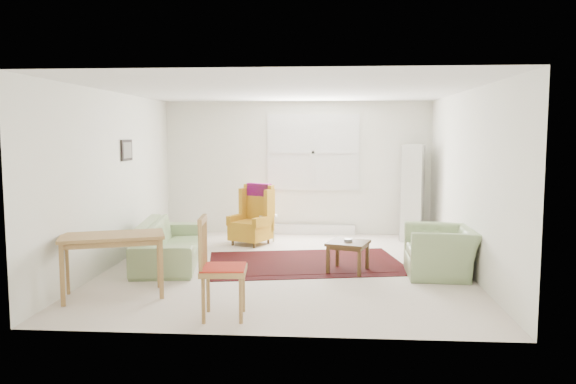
# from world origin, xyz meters

# --- Properties ---
(room) EXTENTS (5.04, 5.54, 2.51)m
(room) POSITION_xyz_m (0.02, 0.21, 1.26)
(room) COLOR beige
(room) RESTS_ON ground
(rug) EXTENTS (3.08, 2.28, 0.03)m
(rug) POSITION_xyz_m (0.26, 0.25, 0.01)
(rug) COLOR black
(rug) RESTS_ON ground
(sofa) EXTENTS (1.13, 2.24, 0.86)m
(sofa) POSITION_xyz_m (-1.73, 0.15, 0.43)
(sofa) COLOR #87A06A
(sofa) RESTS_ON ground
(armchair) EXTENTS (0.91, 1.04, 0.78)m
(armchair) POSITION_xyz_m (2.10, -0.32, 0.39)
(armchair) COLOR #87A06A
(armchair) RESTS_ON ground
(wingback_chair) EXTENTS (0.82, 0.84, 1.04)m
(wingback_chair) POSITION_xyz_m (-0.74, 1.59, 0.52)
(wingback_chair) COLOR #BE851D
(wingback_chair) RESTS_ON ground
(coffee_table) EXTENTS (0.66, 0.66, 0.43)m
(coffee_table) POSITION_xyz_m (0.87, -0.21, 0.21)
(coffee_table) COLOR #462D15
(coffee_table) RESTS_ON ground
(stool) EXTENTS (0.47, 0.47, 0.48)m
(stool) POSITION_xyz_m (-0.49, 1.90, 0.24)
(stool) COLOR white
(stool) RESTS_ON ground
(cabinet) EXTENTS (0.51, 0.75, 1.71)m
(cabinet) POSITION_xyz_m (2.10, 2.25, 0.85)
(cabinet) COLOR white
(cabinet) RESTS_ON ground
(desk) EXTENTS (1.29, 0.94, 0.74)m
(desk) POSITION_xyz_m (-1.91, -1.59, 0.37)
(desk) COLOR #A57A42
(desk) RESTS_ON ground
(desk_chair) EXTENTS (0.50, 0.50, 1.06)m
(desk_chair) POSITION_xyz_m (-0.48, -2.25, 0.53)
(desk_chair) COLOR #A57A42
(desk_chair) RESTS_ON ground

